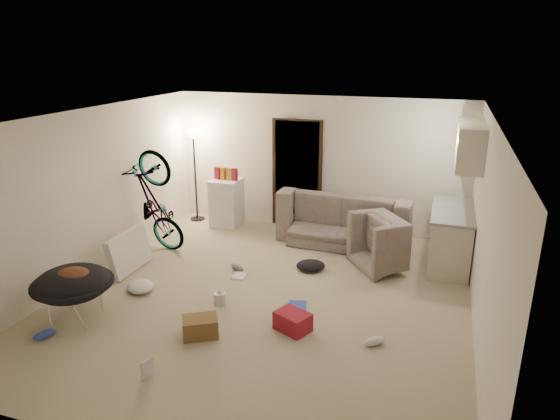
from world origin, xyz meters
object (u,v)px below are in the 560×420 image
(mini_fridge, at_px, (227,203))
(tv_box, at_px, (129,251))
(armchair, at_px, (395,247))
(kitchen_counter, at_px, (450,238))
(saucer_chair, at_px, (74,290))
(sofa, at_px, (345,223))
(floor_lamp, at_px, (194,156))
(juicer, at_px, (220,297))
(bicycle, at_px, (156,224))
(drink_case_b, at_px, (293,321))
(drink_case_a, at_px, (200,327))

(mini_fridge, height_order, tv_box, mini_fridge)
(armchair, bearing_deg, kitchen_counter, -102.75)
(saucer_chair, height_order, tv_box, saucer_chair)
(sofa, bearing_deg, floor_lamp, -0.76)
(floor_lamp, height_order, kitchen_counter, floor_lamp)
(juicer, bearing_deg, armchair, 43.75)
(armchair, height_order, tv_box, armchair)
(mini_fridge, bearing_deg, kitchen_counter, -7.91)
(floor_lamp, xyz_separation_m, armchair, (4.02, -1.00, -0.99))
(armchair, bearing_deg, bicycle, 63.22)
(armchair, relative_size, tv_box, 1.04)
(armchair, relative_size, drink_case_b, 2.35)
(drink_case_a, height_order, drink_case_b, drink_case_a)
(sofa, height_order, drink_case_b, sofa)
(mini_fridge, xyz_separation_m, saucer_chair, (-0.36, -3.88, -0.03))
(mini_fridge, bearing_deg, floor_lamp, 171.55)
(sofa, xyz_separation_m, bicycle, (-2.96, -1.46, 0.14))
(tv_box, height_order, drink_case_a, tv_box)
(armchair, height_order, bicycle, bicycle)
(bicycle, distance_m, saucer_chair, 2.34)
(tv_box, bearing_deg, kitchen_counter, 20.56)
(kitchen_counter, xyz_separation_m, bicycle, (-4.73, -1.01, 0.04))
(juicer, bearing_deg, floor_lamp, 122.12)
(drink_case_b, bearing_deg, floor_lamp, 156.90)
(kitchen_counter, bearing_deg, armchair, -156.48)
(floor_lamp, relative_size, drink_case_a, 4.33)
(floor_lamp, xyz_separation_m, bicycle, (0.10, -1.66, -0.83))
(drink_case_b, bearing_deg, kitchen_counter, 80.96)
(armchair, bearing_deg, saucer_chair, 92.77)
(bicycle, xyz_separation_m, drink_case_a, (1.91, -2.15, -0.36))
(kitchen_counter, distance_m, armchair, 0.90)
(floor_lamp, xyz_separation_m, sofa, (3.06, -0.20, -0.97))
(drink_case_b, bearing_deg, sofa, 114.25)
(floor_lamp, xyz_separation_m, drink_case_a, (2.01, -3.81, -1.19))
(sofa, distance_m, saucer_chair, 4.66)
(armchair, height_order, saucer_chair, saucer_chair)
(tv_box, bearing_deg, bicycle, 89.57)
(drink_case_a, xyz_separation_m, juicer, (-0.10, 0.78, -0.02))
(tv_box, height_order, juicer, tv_box)
(saucer_chair, relative_size, tv_box, 1.09)
(mini_fridge, height_order, juicer, mini_fridge)
(drink_case_a, bearing_deg, juicer, 67.62)
(kitchen_counter, xyz_separation_m, juicer, (-2.93, -2.38, -0.34))
(juicer, bearing_deg, tv_box, 162.64)
(armchair, relative_size, bicycle, 0.53)
(mini_fridge, relative_size, juicer, 3.82)
(armchair, xyz_separation_m, juicer, (-2.12, -2.02, -0.21))
(sofa, bearing_deg, mini_fridge, 0.56)
(kitchen_counter, relative_size, drink_case_a, 3.59)
(mini_fridge, bearing_deg, saucer_chair, -95.62)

